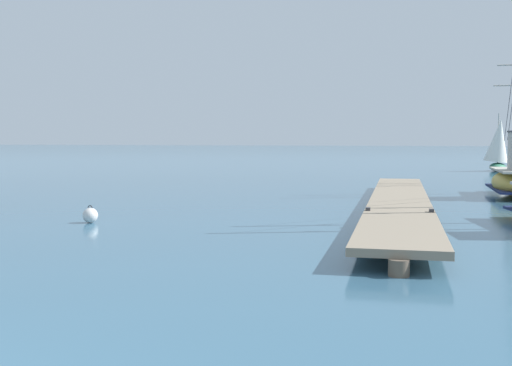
{
  "coord_description": "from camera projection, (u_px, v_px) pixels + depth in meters",
  "views": [
    {
      "loc": [
        5.12,
        -3.15,
        2.33
      ],
      "look_at": [
        1.78,
        9.5,
        1.4
      ],
      "focal_mm": 44.17,
      "sensor_mm": 36.0,
      "label": 1
    }
  ],
  "objects": [
    {
      "name": "floating_dock",
      "position": [
        399.0,
        200.0,
        20.0
      ],
      "size": [
        2.44,
        19.65,
        0.53
      ],
      "color": "gray",
      "rests_on": "ground"
    },
    {
      "name": "mooring_buoy",
      "position": [
        90.0,
        215.0,
        17.35
      ],
      "size": [
        0.42,
        0.42,
        0.49
      ],
      "color": "silver",
      "rests_on": "ground"
    },
    {
      "name": "distant_sailboat",
      "position": [
        498.0,
        146.0,
        44.5
      ],
      "size": [
        2.09,
        3.38,
        4.11
      ],
      "color": "#337556",
      "rests_on": "ground"
    }
  ]
}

